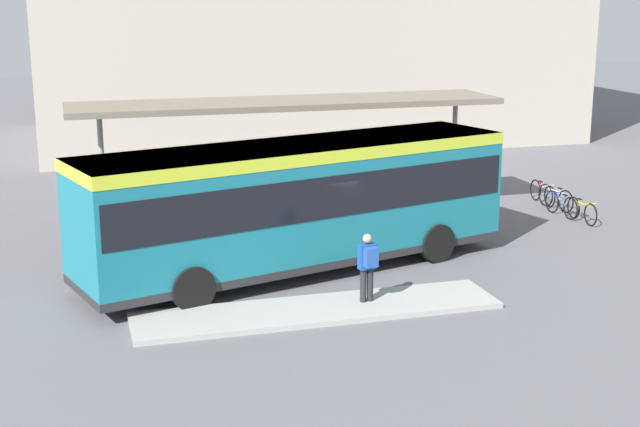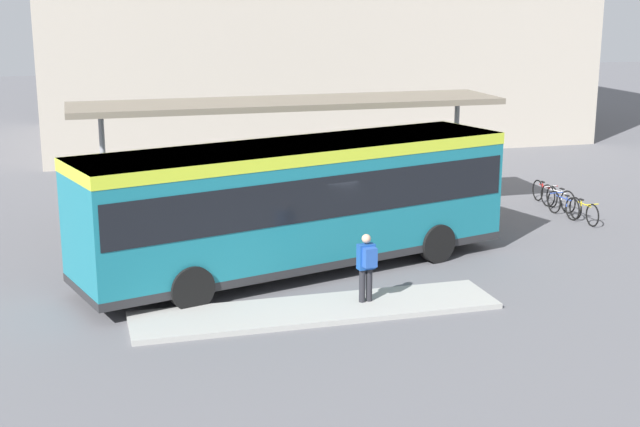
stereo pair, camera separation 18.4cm
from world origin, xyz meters
name	(u,v)px [view 2 (the right image)]	position (x,y,z in m)	size (l,w,h in m)	color
ground_plane	(299,271)	(0.00, 0.00, 0.00)	(120.00, 120.00, 0.00)	#5B5B60
curb_island	(316,310)	(-0.38, -3.08, 0.06)	(8.22, 1.80, 0.12)	#9E9E99
city_bus	(299,198)	(0.01, 0.00, 1.92)	(11.59, 5.62, 3.29)	#197284
pedestrian_waiting	(367,264)	(0.81, -3.02, 1.03)	(0.41, 0.44, 1.58)	#232328
bicycle_yellow	(584,211)	(9.74, 2.42, 0.36)	(0.48, 1.67, 0.72)	black
bicycle_blue	(563,205)	(9.53, 3.28, 0.37)	(0.48, 1.73, 0.75)	black
bicycle_white	(558,198)	(9.84, 4.15, 0.38)	(0.48, 1.76, 0.76)	black
bicycle_red	(545,193)	(9.85, 5.01, 0.37)	(0.48, 1.73, 0.74)	black
station_shelter	(289,105)	(1.00, 5.09, 3.64)	(13.08, 2.79, 3.78)	#706656
potted_planter_near_shelter	(388,209)	(3.49, 2.98, 0.71)	(0.93, 0.93, 1.37)	slate
potted_planter_far_side	(340,219)	(1.81, 2.37, 0.68)	(0.94, 0.94, 1.33)	slate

